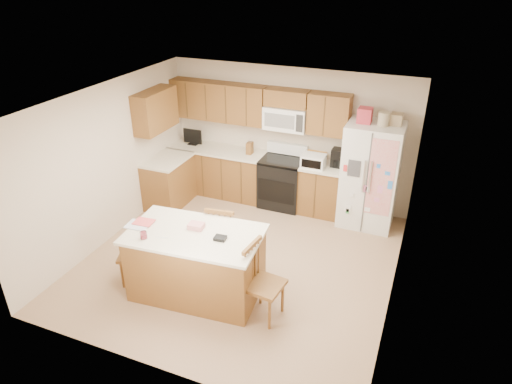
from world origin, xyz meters
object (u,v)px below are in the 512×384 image
at_px(stove, 282,181).
at_px(island, 196,263).
at_px(windsor_chair_right, 263,284).
at_px(refrigerator, 370,174).
at_px(windsor_chair_back, 224,238).
at_px(windsor_chair_left, 135,254).

relative_size(stove, island, 0.61).
relative_size(stove, windsor_chair_right, 1.07).
relative_size(refrigerator, windsor_chair_back, 1.96).
bearing_deg(windsor_chair_left, island, 5.65).
relative_size(refrigerator, windsor_chair_right, 1.93).
bearing_deg(windsor_chair_right, windsor_chair_left, 179.87).
xyz_separation_m(island, windsor_chair_back, (0.08, 0.69, 0.01)).
relative_size(island, windsor_chair_back, 1.79).
xyz_separation_m(stove, refrigerator, (1.57, -0.06, 0.45)).
bearing_deg(stove, windsor_chair_right, -75.44).
distance_m(refrigerator, island, 3.34).
distance_m(stove, windsor_chair_back, 2.15).
height_order(stove, island, stove).
height_order(stove, windsor_chair_left, stove).
bearing_deg(refrigerator, stove, 177.70).
relative_size(stove, refrigerator, 0.55).
xyz_separation_m(stove, island, (-0.24, -2.83, 0.01)).
distance_m(refrigerator, windsor_chair_left, 3.98).
height_order(refrigerator, island, refrigerator).
bearing_deg(stove, refrigerator, -2.30).
bearing_deg(island, windsor_chair_right, -5.44).
bearing_deg(windsor_chair_right, windsor_chair_back, 139.61).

